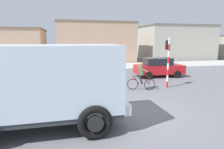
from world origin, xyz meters
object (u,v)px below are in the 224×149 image
object	(u,v)px
truck_foreground	(43,81)
traffic_light_pole	(168,56)
cyclist	(141,76)
car_red_near	(158,67)

from	to	relation	value
truck_foreground	traffic_light_pole	xyz separation A→B (m)	(7.12, 4.47, 0.40)
traffic_light_pole	truck_foreground	bearing A→B (deg)	-147.87
truck_foreground	cyclist	distance (m)	6.78
traffic_light_pole	car_red_near	size ratio (longest dim) A/B	0.79
truck_foreground	cyclist	size ratio (longest dim) A/B	3.16
cyclist	car_red_near	size ratio (longest dim) A/B	0.42
traffic_light_pole	cyclist	bearing A→B (deg)	-172.76
traffic_light_pole	car_red_near	world-z (taller)	traffic_light_pole
cyclist	car_red_near	distance (m)	4.87
cyclist	car_red_near	bearing A→B (deg)	51.52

